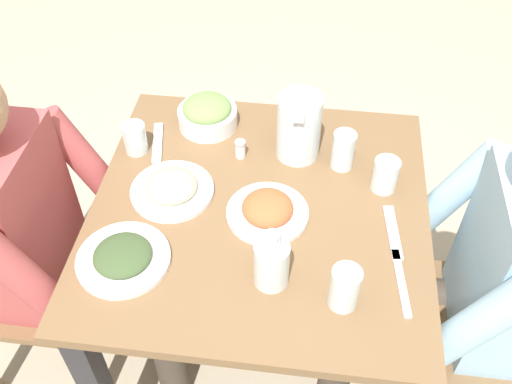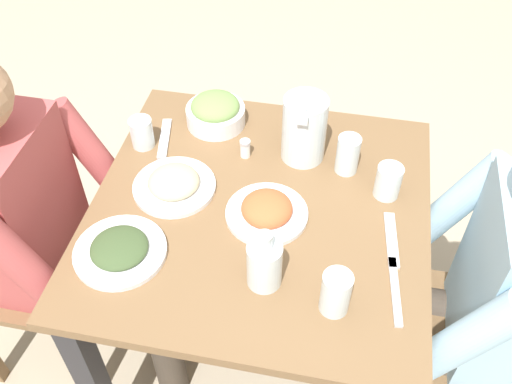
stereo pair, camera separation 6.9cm
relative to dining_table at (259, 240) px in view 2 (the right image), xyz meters
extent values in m
plane|color=tan|center=(0.00, 0.00, -0.60)|extent=(8.00, 8.00, 0.00)
cube|color=brown|center=(0.00, 0.00, 0.12)|extent=(0.86, 0.86, 0.03)
cube|color=#232328|center=(0.38, -0.38, -0.25)|extent=(0.06, 0.06, 0.71)
cube|color=#232328|center=(-0.38, 0.38, -0.25)|extent=(0.06, 0.06, 0.71)
cube|color=#232328|center=(0.38, 0.38, -0.25)|extent=(0.06, 0.06, 0.71)
cube|color=brown|center=(0.08, -0.49, -0.39)|extent=(0.04, 0.04, 0.43)
cube|color=brown|center=(-0.09, -0.66, -0.17)|extent=(0.40, 0.40, 0.03)
cube|color=brown|center=(0.07, 0.83, -0.39)|extent=(0.04, 0.04, 0.43)
cube|color=brown|center=(0.07, 0.49, -0.39)|extent=(0.04, 0.04, 0.43)
cube|color=brown|center=(-0.27, 0.49, -0.39)|extent=(0.04, 0.04, 0.43)
cube|color=brown|center=(-0.10, 0.66, -0.17)|extent=(0.40, 0.40, 0.03)
cylinder|color=#473D33|center=(-0.17, -0.44, -0.18)|extent=(0.11, 0.38, 0.11)
cylinder|color=#473D33|center=(-0.17, -0.25, -0.38)|extent=(0.10, 0.10, 0.45)
cylinder|color=#9EC6E0|center=(-0.29, -0.49, 0.12)|extent=(0.08, 0.23, 0.37)
cylinder|color=#473D33|center=(0.00, -0.44, -0.18)|extent=(0.11, 0.38, 0.11)
cylinder|color=#473D33|center=(0.00, -0.25, -0.38)|extent=(0.10, 0.10, 0.45)
cylinder|color=#9EC6E0|center=(0.11, -0.49, 0.12)|extent=(0.08, 0.23, 0.37)
cube|color=#B24C4C|center=(-0.10, 0.63, 0.10)|extent=(0.32, 0.20, 0.50)
cylinder|color=#473D33|center=(-0.01, 0.44, -0.18)|extent=(0.11, 0.38, 0.11)
cylinder|color=#473D33|center=(-0.01, 0.25, -0.38)|extent=(0.10, 0.10, 0.45)
cylinder|color=#B24C4C|center=(0.10, 0.49, 0.12)|extent=(0.08, 0.23, 0.37)
cylinder|color=#473D33|center=(-0.18, 0.44, -0.18)|extent=(0.11, 0.38, 0.11)
cylinder|color=#473D33|center=(-0.18, 0.25, -0.38)|extent=(0.10, 0.10, 0.45)
cylinder|color=#B24C4C|center=(-0.30, 0.49, 0.12)|extent=(0.08, 0.23, 0.37)
cylinder|color=silver|center=(0.22, -0.08, 0.23)|extent=(0.12, 0.12, 0.19)
cube|color=silver|center=(0.29, -0.08, 0.23)|extent=(0.02, 0.02, 0.11)
cube|color=silver|center=(0.17, -0.08, 0.31)|extent=(0.04, 0.03, 0.02)
cylinder|color=white|center=(0.31, 0.19, 0.16)|extent=(0.17, 0.17, 0.05)
ellipsoid|color=#759951|center=(0.31, 0.19, 0.19)|extent=(0.14, 0.14, 0.06)
cylinder|color=white|center=(-0.02, -0.02, 0.14)|extent=(0.21, 0.21, 0.01)
ellipsoid|color=#CC5B33|center=(-0.02, -0.02, 0.16)|extent=(0.13, 0.13, 0.06)
cylinder|color=white|center=(-0.21, 0.30, 0.14)|extent=(0.22, 0.22, 0.01)
ellipsoid|color=#3D512D|center=(-0.21, 0.30, 0.15)|extent=(0.14, 0.14, 0.04)
cylinder|color=white|center=(0.02, 0.23, 0.14)|extent=(0.22, 0.22, 0.01)
ellipsoid|color=#B7AD89|center=(0.02, 0.23, 0.16)|extent=(0.14, 0.14, 0.05)
cylinder|color=silver|center=(0.18, -0.20, 0.19)|extent=(0.06, 0.06, 0.11)
cylinder|color=silver|center=(-0.26, -0.22, 0.19)|extent=(0.07, 0.07, 0.11)
cylinder|color=silver|center=(0.11, -0.31, 0.18)|extent=(0.07, 0.07, 0.09)
cylinder|color=silver|center=(0.17, 0.37, 0.17)|extent=(0.06, 0.06, 0.09)
cylinder|color=silver|center=(-0.22, -0.05, 0.19)|extent=(0.08, 0.08, 0.12)
cylinder|color=gold|center=(-0.22, -0.05, 0.17)|extent=(0.07, 0.07, 0.07)
cylinder|color=silver|center=(-0.22, -0.05, 0.27)|extent=(0.03, 0.03, 0.04)
cylinder|color=white|center=(0.19, 0.08, 0.15)|extent=(0.03, 0.03, 0.04)
cylinder|color=#B2B2B7|center=(0.19, 0.08, 0.18)|extent=(0.03, 0.03, 0.01)
cube|color=silver|center=(0.21, 0.32, 0.13)|extent=(0.17, 0.06, 0.01)
cube|color=silver|center=(-0.19, -0.35, 0.13)|extent=(0.19, 0.04, 0.01)
cube|color=silver|center=(-0.04, -0.34, 0.13)|extent=(0.17, 0.04, 0.01)
camera|label=1|loc=(-0.99, -0.12, 1.23)|focal=40.51mm
camera|label=2|loc=(-0.97, -0.19, 1.23)|focal=40.51mm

